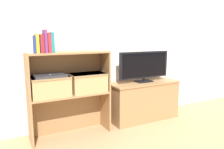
% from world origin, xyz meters
% --- Properties ---
extents(ground_plane, '(16.00, 16.00, 0.00)m').
position_xyz_m(ground_plane, '(0.00, 0.00, 0.00)').
color(ground_plane, '#A37F56').
extents(wall_back, '(10.00, 0.05, 2.40)m').
position_xyz_m(wall_back, '(0.00, 0.40, 1.20)').
color(wall_back, silver).
rests_on(wall_back, ground_plane).
extents(tv_stand, '(0.96, 0.38, 0.52)m').
position_xyz_m(tv_stand, '(0.50, 0.18, 0.26)').
color(tv_stand, olive).
rests_on(tv_stand, ground_plane).
extents(tv, '(0.75, 0.14, 0.41)m').
position_xyz_m(tv, '(0.50, 0.18, 0.74)').
color(tv, black).
rests_on(tv, tv_stand).
extents(bookshelf_lower_tier, '(0.89, 0.29, 0.49)m').
position_xyz_m(bookshelf_lower_tier, '(-0.53, 0.20, 0.31)').
color(bookshelf_lower_tier, olive).
rests_on(bookshelf_lower_tier, ground_plane).
extents(bookshelf_upper_tier, '(0.89, 0.29, 0.47)m').
position_xyz_m(bookshelf_upper_tier, '(-0.53, 0.20, 0.78)').
color(bookshelf_upper_tier, olive).
rests_on(bookshelf_upper_tier, bookshelf_lower_tier).
extents(book_ivory, '(0.04, 0.13, 0.21)m').
position_xyz_m(book_ivory, '(-0.93, 0.10, 1.06)').
color(book_ivory, silver).
rests_on(book_ivory, bookshelf_upper_tier).
extents(book_navy, '(0.02, 0.14, 0.17)m').
position_xyz_m(book_navy, '(-0.89, 0.10, 1.04)').
color(book_navy, navy).
rests_on(book_navy, bookshelf_upper_tier).
extents(book_mustard, '(0.03, 0.12, 0.19)m').
position_xyz_m(book_mustard, '(-0.86, 0.10, 1.05)').
color(book_mustard, gold).
rests_on(book_mustard, bookshelf_upper_tier).
extents(book_maroon, '(0.04, 0.15, 0.18)m').
position_xyz_m(book_maroon, '(-0.82, 0.10, 1.05)').
color(book_maroon, maroon).
rests_on(book_maroon, bookshelf_upper_tier).
extents(book_plum, '(0.03, 0.14, 0.23)m').
position_xyz_m(book_plum, '(-0.78, 0.10, 1.07)').
color(book_plum, '#6B2D66').
rests_on(book_plum, bookshelf_upper_tier).
extents(book_crimson, '(0.03, 0.15, 0.20)m').
position_xyz_m(book_crimson, '(-0.75, 0.10, 1.06)').
color(book_crimson, '#B22328').
rests_on(book_crimson, bookshelf_upper_tier).
extents(book_teal, '(0.03, 0.14, 0.20)m').
position_xyz_m(book_teal, '(-0.72, 0.10, 1.06)').
color(book_teal, '#1E7075').
rests_on(book_teal, bookshelf_upper_tier).
extents(baby_monitor, '(0.05, 0.03, 0.14)m').
position_xyz_m(baby_monitor, '(-0.15, 0.14, 1.01)').
color(baby_monitor, white).
rests_on(baby_monitor, bookshelf_upper_tier).
extents(storage_basket_left, '(0.40, 0.25, 0.22)m').
position_xyz_m(storage_basket_left, '(-0.74, 0.13, 0.61)').
color(storage_basket_left, tan).
rests_on(storage_basket_left, bookshelf_lower_tier).
extents(storage_basket_right, '(0.40, 0.25, 0.22)m').
position_xyz_m(storage_basket_right, '(-0.32, 0.13, 0.61)').
color(storage_basket_right, tan).
rests_on(storage_basket_right, bookshelf_lower_tier).
extents(laptop, '(0.32, 0.24, 0.02)m').
position_xyz_m(laptop, '(-0.74, 0.13, 0.72)').
color(laptop, '#2D2D33').
rests_on(laptop, storage_basket_left).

